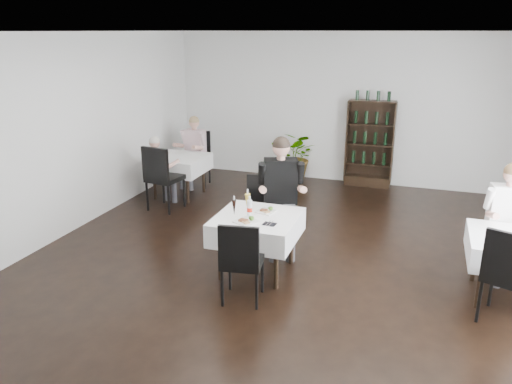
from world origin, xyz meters
TOP-DOWN VIEW (x-y plane):
  - room_shell at (0.00, 0.00)m, footprint 9.00×9.00m
  - wine_shelf at (0.60, 4.31)m, footprint 0.90×0.28m
  - main_table at (-0.30, 0.00)m, footprint 1.03×1.03m
  - left_table at (-2.70, 2.50)m, footprint 0.98×0.98m
  - potted_tree at (-0.86, 4.14)m, footprint 1.07×0.97m
  - main_chair_far at (-0.46, 0.71)m, footprint 0.56×0.56m
  - main_chair_near at (-0.22, -0.81)m, footprint 0.52×0.53m
  - left_chair_far at (-2.69, 3.29)m, footprint 0.58×0.59m
  - left_chair_near at (-2.61, 1.67)m, footprint 0.60×0.60m
  - right_chair_far at (2.74, 1.01)m, footprint 0.52×0.53m
  - right_chair_near at (2.59, -0.33)m, footprint 0.65×0.65m
  - diner_main at (-0.19, 0.69)m, footprint 0.72×0.76m
  - diner_left_far at (-2.72, 3.17)m, footprint 0.57×0.58m
  - diner_left_near at (-2.78, 1.91)m, footprint 0.55×0.58m
  - diner_right_far at (2.68, 0.86)m, footprint 0.60×0.62m
  - plate_far at (-0.23, 0.18)m, footprint 0.27×0.27m
  - plate_near at (-0.35, -0.25)m, footprint 0.33×0.33m
  - pilsner_dark at (-0.59, -0.05)m, footprint 0.06×0.06m
  - pilsner_lager at (-0.46, 0.09)m, footprint 0.07×0.07m
  - coke_bottle at (-0.39, -0.04)m, footprint 0.07×0.07m
  - napkin_cutlery at (-0.07, -0.22)m, footprint 0.16×0.17m

SIDE VIEW (x-z plane):
  - potted_tree at x=-0.86m, z-range 0.00..1.06m
  - main_chair_near at x=-0.22m, z-range 0.07..1.07m
  - main_chair_far at x=-0.46m, z-range 0.08..1.14m
  - left_chair_far at x=-2.69m, z-range 0.08..1.16m
  - left_table at x=-2.70m, z-range 0.24..1.01m
  - main_table at x=-0.30m, z-range 0.24..1.01m
  - right_chair_far at x=2.74m, z-range 0.08..1.17m
  - right_chair_near at x=2.59m, z-range 0.08..1.17m
  - left_chair_near at x=-2.61m, z-range 0.08..1.23m
  - diner_left_near at x=-2.78m, z-range 0.10..1.38m
  - napkin_cutlery at x=-0.07m, z-range 0.77..0.78m
  - plate_far at x=-0.23m, z-range 0.75..0.82m
  - plate_near at x=-0.35m, z-range 0.75..0.83m
  - diner_left_far at x=-2.72m, z-range 0.11..1.52m
  - wine_shelf at x=0.60m, z-range -0.03..1.72m
  - diner_right_far at x=2.68m, z-range 0.12..1.60m
  - pilsner_dark at x=-0.59m, z-range 0.75..1.00m
  - coke_bottle at x=-0.39m, z-range 0.74..1.01m
  - pilsner_lager at x=-0.46m, z-range 0.74..1.06m
  - diner_main at x=-0.19m, z-range 0.13..1.78m
  - room_shell at x=0.00m, z-range -3.00..6.00m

